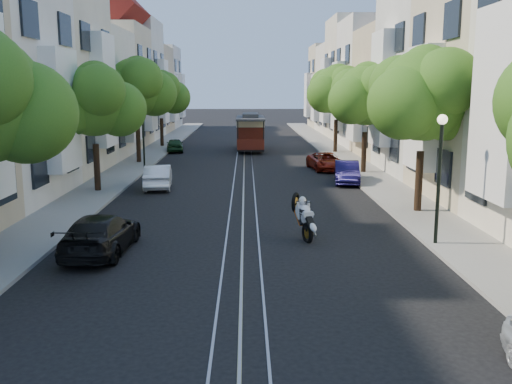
{
  "coord_description": "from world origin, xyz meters",
  "views": [
    {
      "loc": [
        0.13,
        -13.87,
        5.1
      ],
      "look_at": [
        0.47,
        5.49,
        1.55
      ],
      "focal_mm": 40.0,
      "sensor_mm": 36.0,
      "label": 1
    }
  ],
  "objects_px": {
    "tree_e_c": "(367,96)",
    "cable_car": "(250,130)",
    "parked_car_w_near": "(101,234)",
    "tree_w_c": "(137,88)",
    "parked_car_e_far": "(326,161)",
    "parked_car_w_far": "(175,145)",
    "tree_w_b": "(95,103)",
    "lamp_west": "(143,124)",
    "parked_car_e_mid": "(347,172)",
    "lamp_east": "(440,160)",
    "parked_car_w_mid": "(158,176)",
    "tree_w_d": "(161,94)",
    "sportbike_rider": "(303,215)",
    "tree_e_d": "(337,91)",
    "tree_e_b": "(425,97)"
  },
  "relations": [
    {
      "from": "tree_e_c",
      "to": "cable_car",
      "type": "bearing_deg",
      "value": 116.87
    },
    {
      "from": "cable_car",
      "to": "parked_car_w_near",
      "type": "bearing_deg",
      "value": -99.24
    },
    {
      "from": "tree_w_c",
      "to": "parked_car_e_far",
      "type": "bearing_deg",
      "value": -15.35
    },
    {
      "from": "parked_car_w_far",
      "to": "tree_w_b",
      "type": "bearing_deg",
      "value": 78.14
    },
    {
      "from": "parked_car_w_far",
      "to": "lamp_west",
      "type": "bearing_deg",
      "value": 79.03
    },
    {
      "from": "cable_car",
      "to": "parked_car_e_mid",
      "type": "distance_m",
      "value": 17.51
    },
    {
      "from": "tree_w_c",
      "to": "lamp_west",
      "type": "height_order",
      "value": "tree_w_c"
    },
    {
      "from": "tree_w_c",
      "to": "tree_e_c",
      "type": "bearing_deg",
      "value": -19.15
    },
    {
      "from": "lamp_east",
      "to": "parked_car_e_far",
      "type": "relative_size",
      "value": 1.06
    },
    {
      "from": "cable_car",
      "to": "parked_car_e_far",
      "type": "xyz_separation_m",
      "value": [
        4.67,
        -11.72,
        -1.1
      ]
    },
    {
      "from": "lamp_west",
      "to": "parked_car_e_mid",
      "type": "relative_size",
      "value": 1.15
    },
    {
      "from": "parked_car_w_near",
      "to": "parked_car_w_far",
      "type": "relative_size",
      "value": 1.31
    },
    {
      "from": "parked_car_e_far",
      "to": "parked_car_e_mid",
      "type": "bearing_deg",
      "value": -92.09
    },
    {
      "from": "cable_car",
      "to": "parked_car_e_far",
      "type": "relative_size",
      "value": 1.84
    },
    {
      "from": "tree_w_c",
      "to": "parked_car_w_mid",
      "type": "bearing_deg",
      "value": -74.34
    },
    {
      "from": "tree_w_c",
      "to": "lamp_east",
      "type": "height_order",
      "value": "tree_w_c"
    },
    {
      "from": "cable_car",
      "to": "lamp_east",
      "type": "bearing_deg",
      "value": -78.74
    },
    {
      "from": "parked_car_w_mid",
      "to": "parked_car_w_far",
      "type": "xyz_separation_m",
      "value": [
        -1.2,
        16.87,
        -0.06
      ]
    },
    {
      "from": "lamp_east",
      "to": "parked_car_e_mid",
      "type": "height_order",
      "value": "lamp_east"
    },
    {
      "from": "cable_car",
      "to": "tree_w_d",
      "type": "bearing_deg",
      "value": 160.9
    },
    {
      "from": "tree_w_d",
      "to": "parked_car_e_far",
      "type": "relative_size",
      "value": 1.66
    },
    {
      "from": "sportbike_rider",
      "to": "tree_e_d",
      "type": "bearing_deg",
      "value": 61.4
    },
    {
      "from": "tree_w_c",
      "to": "tree_e_d",
      "type": "bearing_deg",
      "value": 22.62
    },
    {
      "from": "lamp_west",
      "to": "parked_car_w_mid",
      "type": "relative_size",
      "value": 1.12
    },
    {
      "from": "tree_e_d",
      "to": "tree_w_d",
      "type": "height_order",
      "value": "tree_e_d"
    },
    {
      "from": "tree_e_c",
      "to": "tree_w_b",
      "type": "distance_m",
      "value": 15.6
    },
    {
      "from": "tree_e_d",
      "to": "lamp_west",
      "type": "distance_m",
      "value": 16.39
    },
    {
      "from": "parked_car_w_mid",
      "to": "lamp_west",
      "type": "bearing_deg",
      "value": -79.92
    },
    {
      "from": "tree_e_c",
      "to": "parked_car_w_near",
      "type": "bearing_deg",
      "value": -125.17
    },
    {
      "from": "tree_e_b",
      "to": "parked_car_w_mid",
      "type": "distance_m",
      "value": 13.85
    },
    {
      "from": "cable_car",
      "to": "parked_car_w_mid",
      "type": "bearing_deg",
      "value": -105.06
    },
    {
      "from": "parked_car_w_far",
      "to": "tree_e_b",
      "type": "bearing_deg",
      "value": 112.12
    },
    {
      "from": "tree_e_b",
      "to": "parked_car_e_far",
      "type": "height_order",
      "value": "tree_e_b"
    },
    {
      "from": "tree_e_c",
      "to": "parked_car_e_far",
      "type": "relative_size",
      "value": 1.66
    },
    {
      "from": "lamp_east",
      "to": "cable_car",
      "type": "distance_m",
      "value": 29.91
    },
    {
      "from": "lamp_west",
      "to": "sportbike_rider",
      "type": "distance_m",
      "value": 19.04
    },
    {
      "from": "tree_e_c",
      "to": "tree_e_d",
      "type": "distance_m",
      "value": 11.0
    },
    {
      "from": "parked_car_e_far",
      "to": "lamp_west",
      "type": "bearing_deg",
      "value": 170.94
    },
    {
      "from": "tree_e_b",
      "to": "tree_w_c",
      "type": "height_order",
      "value": "tree_w_c"
    },
    {
      "from": "tree_e_d",
      "to": "lamp_west",
      "type": "bearing_deg",
      "value": -146.5
    },
    {
      "from": "tree_w_c",
      "to": "parked_car_w_near",
      "type": "bearing_deg",
      "value": -82.76
    },
    {
      "from": "tree_w_c",
      "to": "parked_car_e_mid",
      "type": "relative_size",
      "value": 1.96
    },
    {
      "from": "tree_w_b",
      "to": "parked_car_w_mid",
      "type": "xyz_separation_m",
      "value": [
        2.74,
        1.23,
        -3.79
      ]
    },
    {
      "from": "lamp_west",
      "to": "tree_w_b",
      "type": "bearing_deg",
      "value": -95.97
    },
    {
      "from": "cable_car",
      "to": "parked_car_w_mid",
      "type": "xyz_separation_m",
      "value": [
        -4.9,
        -18.12,
        -1.03
      ]
    },
    {
      "from": "sportbike_rider",
      "to": "parked_car_w_mid",
      "type": "xyz_separation_m",
      "value": [
        -6.47,
        10.19,
        -0.23
      ]
    },
    {
      "from": "tree_w_d",
      "to": "parked_car_e_mid",
      "type": "height_order",
      "value": "tree_w_d"
    },
    {
      "from": "tree_e_b",
      "to": "tree_e_c",
      "type": "xyz_separation_m",
      "value": [
        -0.0,
        11.0,
        -0.13
      ]
    },
    {
      "from": "sportbike_rider",
      "to": "parked_car_w_near",
      "type": "bearing_deg",
      "value": 176.51
    },
    {
      "from": "tree_w_b",
      "to": "sportbike_rider",
      "type": "xyz_separation_m",
      "value": [
        9.21,
        -8.96,
        -3.55
      ]
    }
  ]
}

